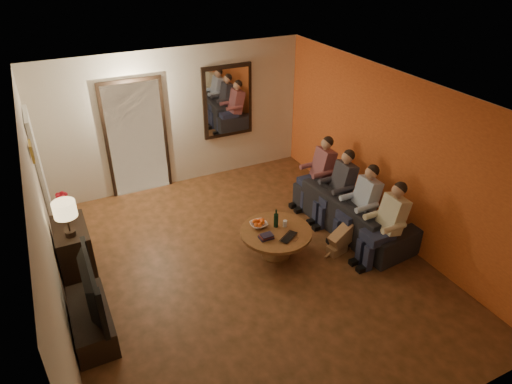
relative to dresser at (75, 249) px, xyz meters
name	(u,v)px	position (x,y,z in m)	size (l,w,h in m)	color
floor	(247,266)	(2.25, -1.01, -0.38)	(5.00, 6.00, 0.01)	#422B11
ceiling	(245,97)	(2.25, -1.01, 2.22)	(5.00, 6.00, 0.01)	white
back_wall	(178,119)	(2.25, 1.99, 0.92)	(5.00, 0.02, 2.60)	beige
front_wall	(398,351)	(2.25, -4.01, 0.92)	(5.00, 0.02, 2.60)	beige
left_wall	(47,239)	(-0.25, -1.01, 0.92)	(0.02, 6.00, 2.60)	beige
right_wall	(391,156)	(4.75, -1.01, 0.92)	(0.02, 6.00, 2.60)	beige
orange_accent	(391,156)	(4.74, -1.01, 0.92)	(0.01, 6.00, 2.60)	#C85322
kitchen_doorway	(137,139)	(1.45, 1.97, 0.67)	(1.00, 0.06, 2.10)	#FFE0A5
door_trim	(137,139)	(1.45, 1.96, 0.67)	(1.12, 0.04, 2.22)	black
fridge_glimpse	(151,144)	(1.70, 1.98, 0.52)	(0.45, 0.03, 1.70)	silver
mirror_frame	(228,101)	(3.25, 1.95, 1.12)	(1.00, 0.05, 1.40)	black
mirror_glass	(228,102)	(3.25, 1.92, 1.12)	(0.86, 0.02, 1.26)	white
white_door	(42,175)	(-0.21, 1.29, 0.64)	(0.06, 0.85, 2.04)	white
framed_art	(31,151)	(-0.22, 0.29, 1.47)	(0.03, 0.28, 0.24)	#B28C33
art_canvas	(33,151)	(-0.21, 0.29, 1.47)	(0.01, 0.22, 0.18)	brown
dresser	(75,249)	(0.00, 0.00, 0.00)	(0.45, 0.86, 0.77)	black
table_lamp	(67,219)	(0.00, -0.22, 0.65)	(0.30, 0.30, 0.54)	beige
flower_vase	(64,206)	(0.00, 0.22, 0.60)	(0.14, 0.14, 0.44)	red
tv_stand	(92,321)	(0.00, -1.32, -0.20)	(0.45, 1.11, 0.37)	black
tv	(84,289)	(0.00, -1.32, 0.32)	(0.15, 1.17, 0.67)	black
sofa	(354,211)	(4.27, -0.86, -0.06)	(0.87, 2.23, 0.65)	black
person_a	(387,226)	(4.17, -1.76, 0.22)	(0.60, 0.40, 1.20)	tan
person_b	(362,207)	(4.17, -1.16, 0.22)	(0.60, 0.40, 1.20)	tan
person_c	(339,190)	(4.17, -0.56, 0.22)	(0.60, 0.40, 1.20)	tan
person_d	(320,175)	(4.17, 0.04, 0.22)	(0.60, 0.40, 1.20)	tan
dog	(343,236)	(3.74, -1.30, -0.10)	(0.56, 0.24, 0.56)	#9B6D47
coffee_table	(276,243)	(2.77, -0.95, -0.16)	(1.08, 1.08, 0.45)	brown
bowl	(259,225)	(2.59, -0.73, 0.10)	(0.26, 0.26, 0.06)	white
oranges	(259,221)	(2.59, -0.73, 0.17)	(0.20, 0.20, 0.08)	#F25514
wine_bottle	(276,218)	(2.82, -0.85, 0.22)	(0.07, 0.07, 0.31)	black
wine_glass	(285,223)	(2.95, -0.90, 0.12)	(0.06, 0.06, 0.10)	silver
book_stack	(266,236)	(2.55, -1.05, 0.10)	(0.20, 0.15, 0.07)	black
laptop	(291,238)	(2.87, -1.23, 0.08)	(0.33, 0.21, 0.03)	black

